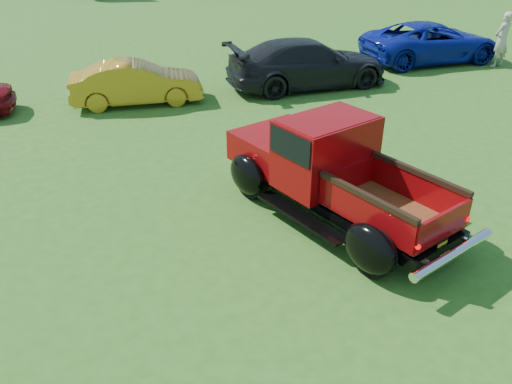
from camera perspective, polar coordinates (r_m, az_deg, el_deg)
The scene contains 6 objects.
ground at distance 8.27m, azimuth 2.73°, elevation -5.76°, with size 120.00×120.00×0.00m, color #2F5A19.
pickup_truck at distance 8.93m, azimuth 7.83°, elevation 2.86°, with size 3.53×4.98×1.74m.
show_car_yellow at distance 14.86m, azimuth -13.50°, elevation 12.03°, with size 1.27×3.65×1.20m, color #B88018.
show_car_grey at distance 16.11m, azimuth 5.92°, elevation 14.41°, with size 2.06×5.07×1.47m, color black.
show_car_blue at distance 20.17m, azimuth 19.40°, elevation 15.85°, with size 2.36×5.12×1.42m, color navy.
spectator at distance 20.34m, azimuth 26.29°, elevation 15.35°, with size 0.69×0.45×1.89m, color #AAA594.
Camera 1 is at (-2.20, -6.46, 4.68)m, focal length 35.00 mm.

